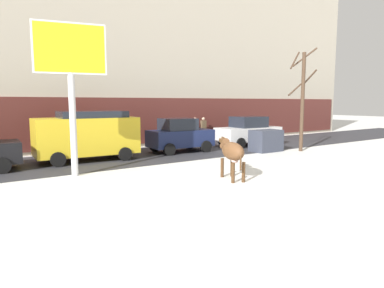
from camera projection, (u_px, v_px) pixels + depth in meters
The scene contains 13 objects.
ground_plane at pixel (235, 188), 11.00m from camera, with size 120.00×120.00×0.00m, color white.
road_strip at pixel (132, 156), 17.40m from camera, with size 60.00×5.60×0.01m, color #333338.
building_facade at pixel (88, 42), 21.64m from camera, with size 44.00×6.10×13.00m.
cow_brown at pixel (232, 152), 12.17m from camera, with size 1.00×1.93×1.54m.
billboard at pixel (70, 58), 12.32m from camera, with size 2.50×0.74×5.56m.
car_yellow_van at pixel (87, 134), 16.03m from camera, with size 4.69×2.30×2.32m.
car_navy_hatchback at pixel (180, 135), 18.89m from camera, with size 3.58×2.06×1.86m.
car_white_sedan at pixel (248, 131), 21.75m from camera, with size 4.28×2.14×1.84m.
pedestrian_near_billboard at pixel (195, 130), 22.70m from camera, with size 0.36×0.24×1.73m.
pedestrian_by_cars at pixel (203, 130), 23.09m from camera, with size 0.36×0.24×1.73m.
pedestrian_far_left at pixel (74, 137), 18.25m from camera, with size 0.36×0.24×1.73m.
bare_tree_left_lot at pixel (302, 97), 19.04m from camera, with size 1.62×1.53×5.76m.
dumpster at pixel (266, 141), 19.15m from camera, with size 1.70×1.10×1.20m, color #383D4C.
Camera 1 is at (-7.26, -8.05, 2.74)m, focal length 32.11 mm.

